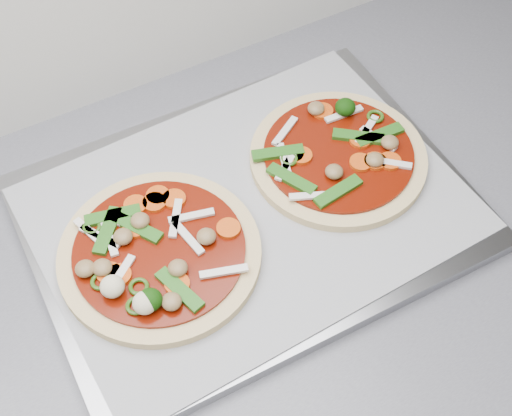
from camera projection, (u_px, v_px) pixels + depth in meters
baking_tray at (250, 213)px, 0.77m from camera, size 0.47×0.35×0.02m
parchment at (250, 208)px, 0.76m from camera, size 0.45×0.34×0.00m
pizza_left at (157, 254)px, 0.72m from camera, size 0.21×0.21×0.04m
pizza_right at (339, 155)px, 0.80m from camera, size 0.23×0.23×0.03m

